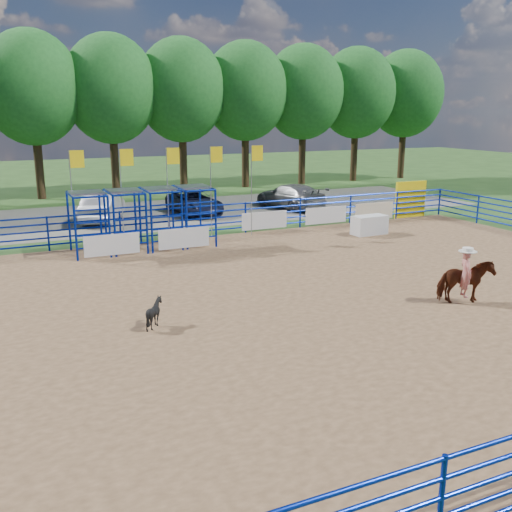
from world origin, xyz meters
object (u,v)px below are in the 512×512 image
Objects in this scene: calf at (154,313)px; car_d at (290,196)px; announcer_table at (369,225)px; horse_and_rider at (465,276)px; car_b at (103,207)px; car_c at (194,202)px.

car_d reaches higher than calf.
horse_and_rider is (-3.36, -9.56, 0.39)m from announcer_table.
car_b reaches higher than car_d.
car_b is at bearing -13.29° from car_d.
car_c is 5.94m from car_d.
calf is 17.80m from car_c.
car_c is at bearing -16.39° from car_d.
calf is at bearing 40.30° from car_d.
car_c is at bearing 122.79° from announcer_table.
announcer_table is 0.36× the size of car_c.
horse_and_rider is 18.63m from car_c.
car_b is 11.10m from car_d.
announcer_table is 0.37× the size of car_b.
horse_and_rider is at bearing -110.66° from calf.
horse_and_rider reaches higher than car_b.
car_c is (6.71, 16.49, 0.25)m from calf.
calf is 20.36m from car_d.
horse_and_rider reaches higher than car_d.
announcer_table is at bearing 70.66° from horse_and_rider.
announcer_table is 2.13× the size of calf.
horse_and_rider is 3.10× the size of calf.
car_b is at bearing 112.42° from horse_and_rider.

